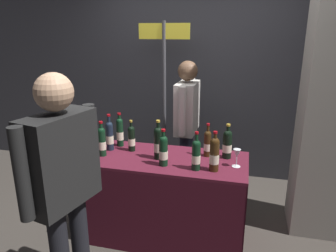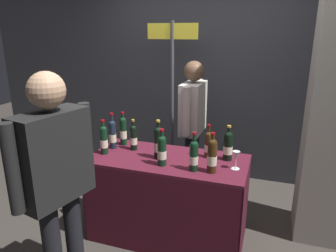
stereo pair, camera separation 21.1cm
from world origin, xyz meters
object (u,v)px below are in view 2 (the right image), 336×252
Objects in this scene: featured_wine_bottle at (134,137)px; booth_signpost at (172,84)px; wine_glass_near_vendor at (236,156)px; tasting_table at (168,185)px; vendor_presenter at (193,118)px; display_bottle_0 at (123,130)px; taster_foreground_right at (56,173)px.

featured_wine_bottle is 1.09m from booth_signpost.
wine_glass_near_vendor is (0.97, -0.13, -0.01)m from featured_wine_bottle.
vendor_presenter is at bearing 89.22° from tasting_table.
wine_glass_near_vendor is at bearing 34.30° from vendor_presenter.
display_bottle_0 is 0.21× the size of vendor_presenter.
featured_wine_bottle is at bearing 8.96° from taster_foreground_right.
taster_foreground_right is at bearing -93.00° from booth_signpost.
featured_wine_bottle is 0.83m from vendor_presenter.
wine_glass_near_vendor is 1.53m from booth_signpost.
tasting_table is at bearing -12.58° from taster_foreground_right.
display_bottle_0 is 1.01m from booth_signpost.
featured_wine_bottle is (-0.38, 0.10, 0.39)m from tasting_table.
taster_foreground_right reaches higher than featured_wine_bottle.
tasting_table is 0.84× the size of taster_foreground_right.
booth_signpost reaches higher than featured_wine_bottle.
taster_foreground_right reaches higher than tasting_table.
display_bottle_0 is (-0.53, 0.19, 0.41)m from tasting_table.
taster_foreground_right is 0.83× the size of booth_signpost.
vendor_presenter is at bearing -41.26° from booth_signpost.
tasting_table is 0.88× the size of vendor_presenter.
vendor_presenter is (-0.59, 0.86, 0.04)m from wine_glass_near_vendor.
wine_glass_near_vendor is 1.04m from vendor_presenter.
featured_wine_bottle is at bearing 172.38° from wine_glass_near_vendor.
display_bottle_0 is at bearing 17.08° from taster_foreground_right.
vendor_presenter is (0.54, 0.63, 0.01)m from display_bottle_0.
wine_glass_near_vendor is at bearing -36.35° from taster_foreground_right.
booth_signpost is at bearing 9.42° from taster_foreground_right.
tasting_table is at bearing -14.16° from featured_wine_bottle.
taster_foreground_right is at bearing -85.34° from display_bottle_0.
featured_wine_bottle is 0.18× the size of taster_foreground_right.
tasting_table is 0.92m from vendor_presenter.
taster_foreground_right reaches higher than display_bottle_0.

